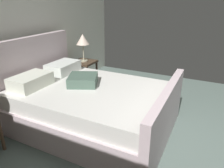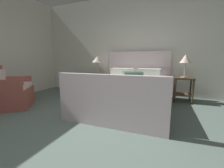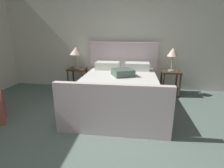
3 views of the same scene
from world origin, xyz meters
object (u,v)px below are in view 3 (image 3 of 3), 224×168
(nightstand_right, at_px, (170,79))
(table_lamp_left, at_px, (76,51))
(table_lamp_right, at_px, (173,53))
(nightstand_left, at_px, (78,76))
(bed, at_px, (119,89))

(nightstand_right, height_order, table_lamp_left, table_lamp_left)
(table_lamp_left, bearing_deg, table_lamp_right, -0.05)
(table_lamp_right, distance_m, nightstand_left, 2.44)
(bed, height_order, nightstand_right, bed)
(table_lamp_left, bearing_deg, bed, -35.25)
(bed, xyz_separation_m, table_lamp_left, (-1.18, 0.83, 0.68))
(bed, distance_m, table_lamp_right, 1.59)
(nightstand_right, relative_size, table_lamp_right, 1.09)
(nightstand_left, bearing_deg, nightstand_right, -0.05)
(bed, relative_size, nightstand_right, 3.80)
(table_lamp_right, height_order, table_lamp_left, table_lamp_right)
(nightstand_left, bearing_deg, table_lamp_left, 116.57)
(nightstand_right, bearing_deg, bed, -144.79)
(nightstand_right, xyz_separation_m, table_lamp_left, (-2.35, 0.00, 0.63))
(table_lamp_right, distance_m, table_lamp_left, 2.35)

